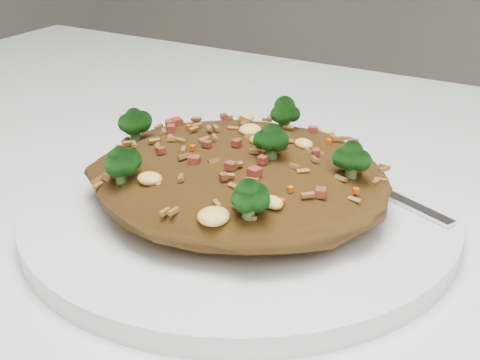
# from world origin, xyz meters

# --- Properties ---
(plate) EXTENTS (0.28, 0.28, 0.01)m
(plate) POSITION_xyz_m (-0.06, 0.02, 0.76)
(plate) COLOR white
(plate) RESTS_ON dining_table
(fried_rice) EXTENTS (0.20, 0.18, 0.06)m
(fried_rice) POSITION_xyz_m (-0.06, 0.02, 0.79)
(fried_rice) COLOR brown
(fried_rice) RESTS_ON plate
(fork) EXTENTS (0.15, 0.08, 0.00)m
(fork) POSITION_xyz_m (-0.00, 0.08, 0.77)
(fork) COLOR silver
(fork) RESTS_ON plate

